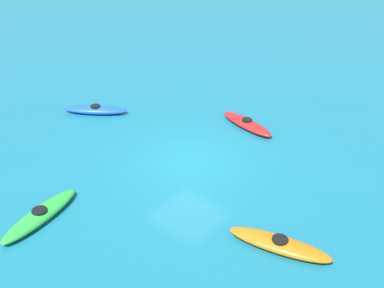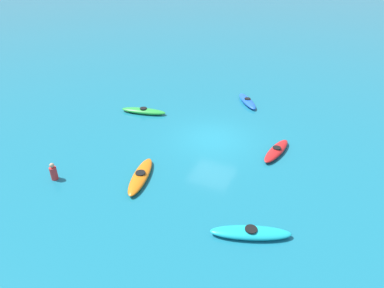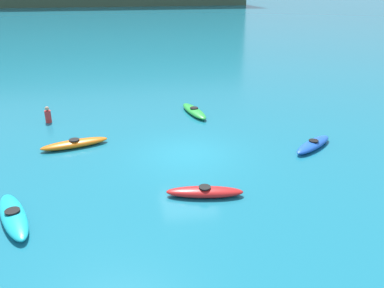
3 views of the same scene
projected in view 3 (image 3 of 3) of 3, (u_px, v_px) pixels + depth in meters
name	position (u px, v px, depth m)	size (l,w,h in m)	color
ground_plane	(188.00, 154.00, 16.87)	(600.00, 600.00, 0.00)	#19728C
kayak_orange	(75.00, 144.00, 17.57)	(3.08, 1.46, 0.37)	orange
kayak_blue	(313.00, 144.00, 17.48)	(2.62, 2.17, 0.37)	blue
kayak_green	(194.00, 111.00, 21.95)	(1.28, 3.10, 0.37)	green
kayak_cyan	(13.00, 216.00, 12.17)	(1.79, 3.11, 0.37)	#19B7C6
kayak_red	(205.00, 192.00, 13.56)	(2.79, 1.16, 0.37)	red
person_near_shore	(48.00, 115.00, 20.54)	(0.45, 0.45, 0.88)	red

